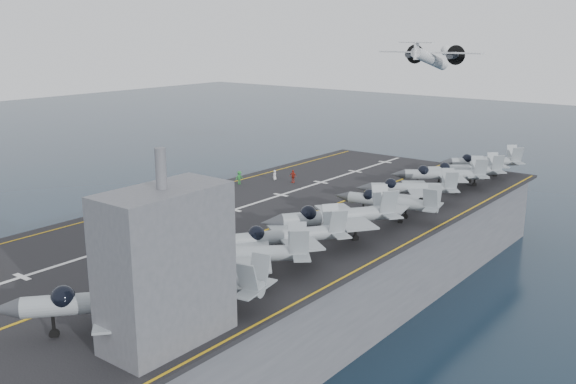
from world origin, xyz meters
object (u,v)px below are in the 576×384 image
Objects in this scene: tow_cart_a at (161,265)px; island_superstructure at (165,248)px; fighter_jet_0 at (112,299)px; transport_plane at (430,59)px.

island_superstructure is at bearing -38.76° from tow_cart_a.
fighter_jet_0 is (-4.48, -1.78, -4.71)m from island_superstructure.
fighter_jet_0 is at bearing -78.16° from transport_plane.
island_superstructure is 96.48m from transport_plane.
transport_plane is (-24.31, 92.85, 9.82)m from island_superstructure.
fighter_jet_0 is at bearing -57.43° from tow_cart_a.
island_superstructure is 16.30m from tow_cart_a.
island_superstructure is 5.93× the size of tow_cart_a.
tow_cart_a is (-11.53, 9.26, -6.85)m from island_superstructure.
fighter_jet_0 reaches higher than tow_cart_a.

